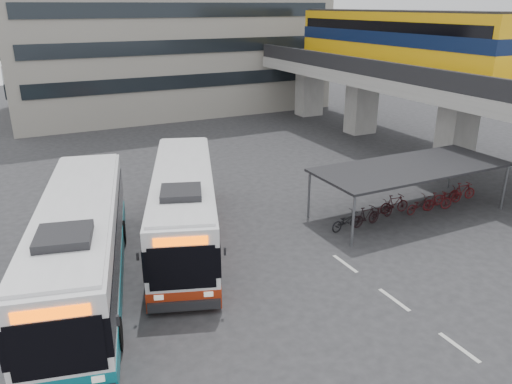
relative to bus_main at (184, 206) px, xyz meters
name	(u,v)px	position (x,y,z in m)	size (l,w,h in m)	color
ground	(293,278)	(2.66, -5.10, -1.65)	(120.00, 120.00, 0.00)	#28282B
viaduct	(405,61)	(19.66, 8.39, 4.59)	(8.00, 32.00, 9.68)	gray
bike_shelter	(408,189)	(11.13, -2.10, -0.34)	(10.00, 4.00, 2.54)	#595B60
road_markings	(394,300)	(5.16, -8.10, -1.64)	(0.15, 7.60, 0.01)	beige
bus_main	(184,206)	(0.00, 0.00, 0.00)	(6.40, 12.17, 3.54)	white
bus_teal	(81,246)	(-4.70, -2.21, 0.08)	(5.56, 12.88, 3.72)	white
pedestrian	(109,288)	(-4.17, -4.18, -0.75)	(0.65, 0.43, 1.78)	black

